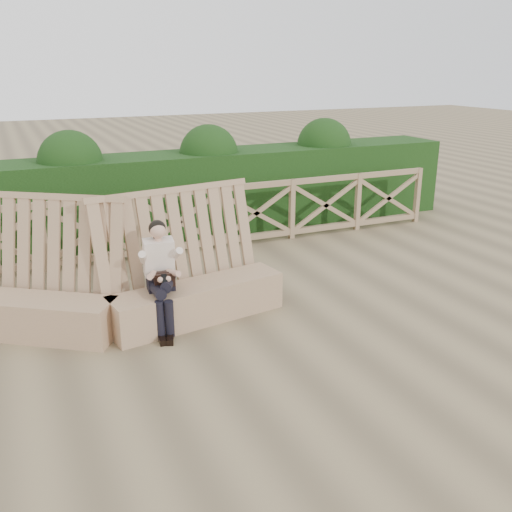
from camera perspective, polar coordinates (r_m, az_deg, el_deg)
name	(u,v)px	position (r m, az deg, el deg)	size (l,w,h in m)	color
ground	(268,338)	(6.78, 1.17, -8.25)	(60.00, 60.00, 0.00)	brown
bench	(112,294)	(7.20, -14.21, -3.66)	(4.22, 1.92, 1.61)	#9F795A
woman	(161,271)	(6.85, -9.52, -1.54)	(0.38, 0.78, 1.34)	black
guardrail	(178,222)	(9.66, -7.77, 3.41)	(10.10, 0.09, 1.10)	#927354
hedge	(159,196)	(10.74, -9.69, 5.95)	(12.00, 1.20, 1.50)	black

